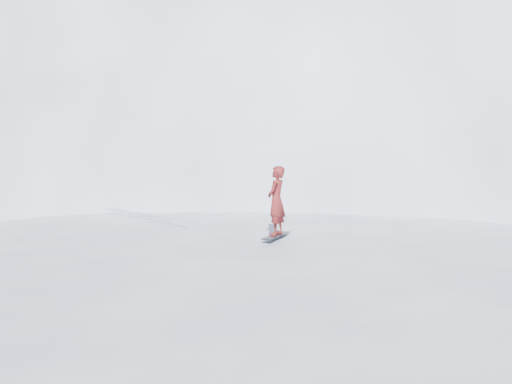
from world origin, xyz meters
The scene contains 8 objects.
ground centered at (0.00, 0.00, 0.00)m, with size 400.00×400.00×0.00m, color white.
near_ridge centered at (1.00, 3.00, 0.00)m, with size 36.00×28.00×4.80m, color white.
summit_peak centered at (22.00, 26.00, 0.00)m, with size 60.00×56.00×56.00m, color white.
peak_shoulder centered at (10.00, 20.00, 0.00)m, with size 28.00×24.00×18.00m, color white.
wind_bumps centered at (-0.56, 2.12, 0.00)m, with size 16.00×14.40×1.00m.
snowboard centered at (0.94, -0.58, 2.41)m, with size 1.45×0.27×0.02m, color black.
snowboarder centered at (0.94, -0.58, 3.34)m, with size 0.67×0.44×1.83m, color maroon.
board_tracks centered at (-0.27, 5.06, 2.42)m, with size 1.86×5.98×0.04m.
Camera 1 is at (-7.59, -12.91, 4.84)m, focal length 40.00 mm.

